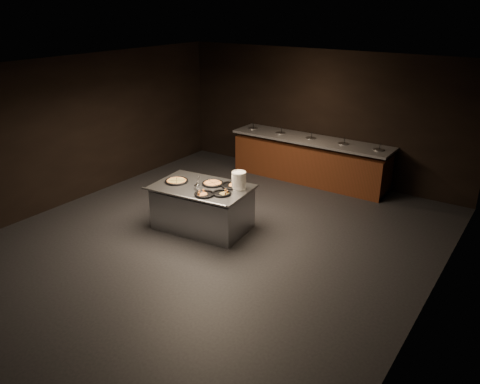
{
  "coord_description": "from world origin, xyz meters",
  "views": [
    {
      "loc": [
        4.45,
        -5.67,
        3.86
      ],
      "look_at": [
        0.33,
        0.3,
        0.89
      ],
      "focal_mm": 35.0,
      "sensor_mm": 36.0,
      "label": 1
    }
  ],
  "objects_px": {
    "plate_stack": "(239,181)",
    "pan_veggie_whole": "(177,181)",
    "serving_counter": "(203,208)",
    "pan_cheese_whole": "(213,183)"
  },
  "relations": [
    {
      "from": "pan_cheese_whole",
      "to": "pan_veggie_whole",
      "type": "bearing_deg",
      "value": -155.58
    },
    {
      "from": "serving_counter",
      "to": "pan_cheese_whole",
      "type": "relative_size",
      "value": 4.7
    },
    {
      "from": "pan_cheese_whole",
      "to": "plate_stack",
      "type": "bearing_deg",
      "value": 9.26
    },
    {
      "from": "plate_stack",
      "to": "pan_cheese_whole",
      "type": "distance_m",
      "value": 0.54
    },
    {
      "from": "plate_stack",
      "to": "pan_cheese_whole",
      "type": "height_order",
      "value": "plate_stack"
    },
    {
      "from": "serving_counter",
      "to": "pan_veggie_whole",
      "type": "bearing_deg",
      "value": -175.75
    },
    {
      "from": "plate_stack",
      "to": "pan_cheese_whole",
      "type": "xyz_separation_m",
      "value": [
        -0.51,
        -0.08,
        -0.14
      ]
    },
    {
      "from": "plate_stack",
      "to": "pan_veggie_whole",
      "type": "distance_m",
      "value": 1.19
    },
    {
      "from": "pan_veggie_whole",
      "to": "pan_cheese_whole",
      "type": "distance_m",
      "value": 0.67
    },
    {
      "from": "serving_counter",
      "to": "plate_stack",
      "type": "relative_size",
      "value": 5.79
    }
  ]
}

